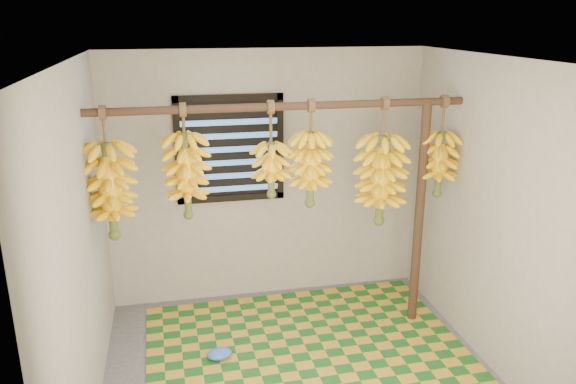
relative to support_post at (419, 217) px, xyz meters
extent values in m
cube|color=#4D4D4D|center=(-1.20, -0.70, -1.00)|extent=(3.00, 3.00, 0.01)
cube|color=silver|center=(-1.20, -0.70, 1.40)|extent=(3.00, 3.00, 0.01)
cube|color=gray|center=(-1.20, 0.80, 0.20)|extent=(3.00, 0.01, 2.40)
cube|color=gray|center=(-2.71, -0.70, 0.20)|extent=(0.01, 3.00, 2.40)
cube|color=gray|center=(0.30, -0.70, 0.20)|extent=(0.01, 3.00, 2.40)
cube|color=black|center=(-1.55, 0.78, 0.50)|extent=(1.00, 0.04, 1.00)
cylinder|color=#47301E|center=(-1.20, 0.00, 1.00)|extent=(3.00, 0.06, 0.06)
cylinder|color=#47301E|center=(0.00, 0.00, 0.00)|extent=(0.08, 0.08, 2.00)
cube|color=#1A5A1D|center=(-1.07, -0.34, -0.99)|extent=(2.66, 2.15, 0.01)
ellipsoid|color=blue|center=(-1.80, -0.28, -0.95)|extent=(0.22, 0.17, 0.08)
cylinder|color=brown|center=(-2.55, 0.00, 0.89)|extent=(0.02, 0.02, 0.28)
cylinder|color=#4C5923|center=(-2.55, 0.00, 0.42)|extent=(0.07, 0.07, 0.71)
cylinder|color=brown|center=(-1.97, 0.00, 0.91)|extent=(0.02, 0.02, 0.24)
cylinder|color=#4C5923|center=(-1.97, 0.00, 0.51)|extent=(0.06, 0.06, 0.64)
cylinder|color=brown|center=(-1.31, 0.00, 0.86)|extent=(0.02, 0.02, 0.34)
cylinder|color=#4C5923|center=(-1.31, 0.00, 0.52)|extent=(0.05, 0.05, 0.41)
cylinder|color=brown|center=(-0.98, 0.00, 0.90)|extent=(0.02, 0.02, 0.27)
cylinder|color=#4C5923|center=(-0.98, 0.00, 0.50)|extent=(0.06, 0.06, 0.57)
cylinder|color=brown|center=(-0.37, 0.00, 0.87)|extent=(0.02, 0.02, 0.32)
cylinder|color=#4C5923|center=(-0.37, 0.00, 0.37)|extent=(0.07, 0.07, 0.72)
cylinder|color=brown|center=(0.15, 0.00, 0.87)|extent=(0.02, 0.02, 0.32)
cylinder|color=#4C5923|center=(0.15, 0.00, 0.48)|extent=(0.06, 0.06, 0.52)
camera|label=1|loc=(-2.07, -4.26, 1.67)|focal=35.00mm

